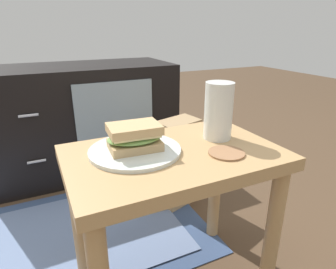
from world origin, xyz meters
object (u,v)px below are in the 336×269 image
at_px(tv_cabinet, 84,119).
at_px(plate, 135,150).
at_px(sandwich_front, 134,137).
at_px(beer_glass, 218,112).
at_px(coaster, 226,153).
at_px(paper_bag, 178,162).

height_order(tv_cabinet, plate, tv_cabinet).
relative_size(sandwich_front, beer_glass, 0.90).
xyz_separation_m(sandwich_front, coaster, (0.21, -0.11, -0.04)).
bearing_deg(coaster, plate, 151.98).
bearing_deg(beer_glass, plate, 178.73).
bearing_deg(coaster, sandwich_front, 151.98).
bearing_deg(coaster, beer_glass, 67.87).
bearing_deg(tv_cabinet, beer_glass, -75.49).
relative_size(beer_glass, coaster, 1.74).
height_order(plate, coaster, plate).
xyz_separation_m(plate, paper_bag, (0.32, 0.37, -0.27)).
relative_size(coaster, paper_bag, 0.24).
xyz_separation_m(beer_glass, paper_bag, (0.07, 0.38, -0.34)).
bearing_deg(paper_bag, sandwich_front, -130.92).
xyz_separation_m(tv_cabinet, plate, (-0.02, -0.91, 0.17)).
bearing_deg(beer_glass, coaster, -112.13).
height_order(tv_cabinet, sandwich_front, tv_cabinet).
distance_m(sandwich_front, coaster, 0.24).
distance_m(tv_cabinet, paper_bag, 0.62).
bearing_deg(coaster, paper_bag, 76.62).
relative_size(tv_cabinet, coaster, 10.20).
distance_m(tv_cabinet, beer_glass, 0.98).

